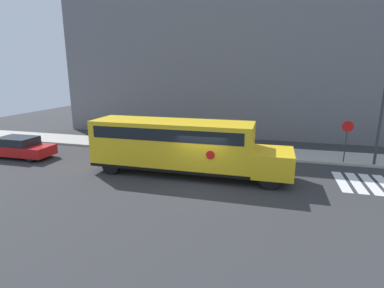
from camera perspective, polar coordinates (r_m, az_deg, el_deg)
name	(u,v)px	position (r m, az deg, el deg)	size (l,w,h in m)	color
ground_plane	(202,182)	(15.89, 1.99, -7.21)	(60.00, 60.00, 0.00)	#333335
sidewalk_strip	(223,150)	(21.95, 5.91, -1.15)	(44.00, 3.00, 0.15)	#B2ADA3
building_backdrop	(237,57)	(27.69, 8.58, 16.00)	(32.00, 4.00, 13.71)	slate
crosswalk_stripes	(371,184)	(18.14, 30.92, -6.53)	(3.30, 3.20, 0.01)	white
school_bus	(180,144)	(16.65, -2.37, -0.03)	(11.01, 2.57, 3.00)	yellow
parked_car	(21,147)	(23.17, -29.86, -0.55)	(4.25, 1.79, 1.39)	red
stop_sign	(347,136)	(20.67, 27.36, 1.34)	(0.67, 0.10, 2.74)	#38383A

